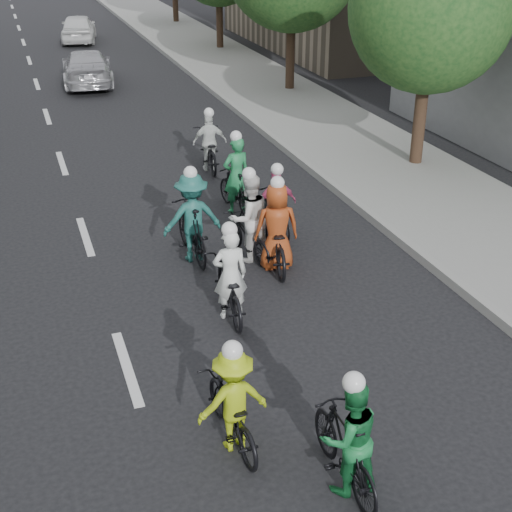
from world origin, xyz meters
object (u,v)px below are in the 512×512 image
cyclist_4 (275,235)px  cyclist_1 (347,443)px  cyclist_6 (248,226)px  follow_car_lead (87,68)px  cyclist_0 (229,285)px  cyclist_8 (209,148)px  follow_car_trail (78,28)px  cyclist_5 (236,184)px  cyclist_2 (232,406)px  cyclist_7 (192,223)px  cyclist_3 (276,209)px

cyclist_4 → cyclist_1: bearing=88.1°
cyclist_6 → follow_car_lead: size_ratio=0.42×
cyclist_0 → cyclist_8: size_ratio=0.94×
cyclist_0 → cyclist_6: (0.99, 1.92, 0.12)m
follow_car_trail → cyclist_5: bearing=101.2°
cyclist_0 → cyclist_1: size_ratio=1.11×
cyclist_8 → cyclist_0: bearing=83.4°
cyclist_1 → follow_car_trail: 32.40m
cyclist_4 → cyclist_5: cyclist_5 is taller
cyclist_8 → follow_car_lead: (-1.73, 11.02, 0.07)m
cyclist_2 → cyclist_7: size_ratio=0.89×
cyclist_0 → cyclist_6: cyclist_6 is taller
cyclist_6 → follow_car_trail: 26.24m
cyclist_1 → cyclist_3: (1.75, 7.02, -0.03)m
follow_car_lead → follow_car_trail: follow_car_trail is taller
cyclist_0 → cyclist_3: bearing=-118.6°
cyclist_0 → cyclist_5: bearing=-103.8°
cyclist_3 → cyclist_6: (-0.88, -0.86, 0.09)m
cyclist_3 → cyclist_7: cyclist_7 is taller
cyclist_1 → follow_car_trail: size_ratio=0.42×
cyclist_2 → cyclist_8: size_ratio=0.85×
follow_car_lead → cyclist_0: bearing=95.4°
cyclist_3 → cyclist_7: 1.98m
cyclist_2 → cyclist_7: cyclist_7 is taller
cyclist_1 → follow_car_trail: cyclist_1 is taller
cyclist_1 → cyclist_8: (1.59, 11.48, -0.04)m
cyclist_3 → cyclist_6: bearing=42.8°
cyclist_1 → cyclist_5: (1.38, 8.54, 0.03)m
cyclist_0 → cyclist_5: cyclist_5 is taller
cyclist_2 → cyclist_3: 6.50m
follow_car_lead → cyclist_2: bearing=92.9°
cyclist_6 → cyclist_7: bearing=-30.2°
cyclist_1 → cyclist_2: (-1.04, 1.15, -0.05)m
cyclist_8 → cyclist_1: bearing=88.8°
cyclist_4 → follow_car_trail: size_ratio=0.51×
cyclist_4 → cyclist_3: bearing=-100.2°
cyclist_2 → cyclist_4: (2.28, 4.51, 0.07)m
cyclist_7 → follow_car_lead: (0.02, 15.98, -0.09)m
cyclist_1 → cyclist_3: cyclist_1 is taller
cyclist_2 → cyclist_6: 5.37m
cyclist_2 → cyclist_6: bearing=-114.3°
cyclist_6 → cyclist_8: 5.37m
follow_car_trail → cyclist_6: bearing=100.0°
follow_car_trail → cyclist_1: bearing=98.3°
cyclist_6 → cyclist_0: bearing=51.8°
follow_car_lead → cyclist_4: bearing=100.0°
cyclist_0 → cyclist_2: size_ratio=1.10×
cyclist_8 → follow_car_trail: 20.94m
cyclist_6 → follow_car_lead: (-1.01, 16.34, -0.03)m
cyclist_1 → cyclist_7: size_ratio=0.88×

